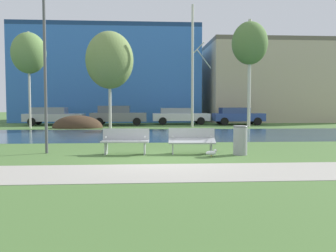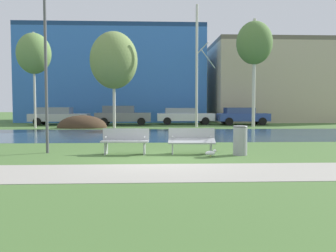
{
  "view_description": "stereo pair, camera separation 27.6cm",
  "coord_description": "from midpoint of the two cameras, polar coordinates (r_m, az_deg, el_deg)",
  "views": [
    {
      "loc": [
        -0.51,
        -11.02,
        1.7
      ],
      "look_at": [
        0.35,
        1.67,
        0.94
      ],
      "focal_mm": 38.7,
      "sensor_mm": 36.0,
      "label": 1
    },
    {
      "loc": [
        -0.24,
        -11.03,
        1.7
      ],
      "look_at": [
        0.35,
        1.67,
        0.94
      ],
      "focal_mm": 38.7,
      "sensor_mm": 36.0,
      "label": 2
    }
  ],
  "objects": [
    {
      "name": "parked_hatch_third_white",
      "position": [
        30.77,
        1.59,
        1.66
      ],
      "size": [
        4.8,
        2.02,
        1.4
      ],
      "color": "silver",
      "rests_on": "ground"
    },
    {
      "name": "birch_center_left",
      "position": [
        27.41,
        3.65,
        9.45
      ],
      "size": [
        1.48,
        2.26,
        9.08
      ],
      "color": "beige",
      "rests_on": "ground"
    },
    {
      "name": "building_blue_store",
      "position": [
        38.21,
        -9.34,
        7.77
      ],
      "size": [
        17.74,
        8.95,
        9.24
      ],
      "color": "#3870C6",
      "rests_on": "ground"
    },
    {
      "name": "parked_sedan_second_grey",
      "position": [
        29.87,
        -8.21,
        1.72
      ],
      "size": [
        4.5,
        1.95,
        1.59
      ],
      "color": "slate",
      "rests_on": "ground"
    },
    {
      "name": "trash_bin",
      "position": [
        12.4,
        10.69,
        -2.13
      ],
      "size": [
        0.49,
        0.49,
        0.98
      ],
      "color": "gray",
      "rests_on": "ground"
    },
    {
      "name": "seagull",
      "position": [
        11.84,
        6.19,
        -4.21
      ],
      "size": [
        0.4,
        0.15,
        0.25
      ],
      "color": "white",
      "rests_on": "ground"
    },
    {
      "name": "paved_path_strip",
      "position": [
        9.11,
        -1.46,
        -7.3
      ],
      "size": [
        60.0,
        2.45,
        0.01
      ],
      "primitive_type": "cube",
      "color": "#9E998E",
      "rests_on": "ground"
    },
    {
      "name": "bench_left",
      "position": [
        12.39,
        -7.35,
        -2.28
      ],
      "size": [
        1.64,
        0.69,
        0.87
      ],
      "color": "#9EA0A3",
      "rests_on": "ground"
    },
    {
      "name": "birch_far_left",
      "position": [
        27.68,
        -21.37,
        10.62
      ],
      "size": [
        2.4,
        2.4,
        6.79
      ],
      "color": "beige",
      "rests_on": "ground"
    },
    {
      "name": "river_band",
      "position": [
        20.38,
        -2.81,
        -1.35
      ],
      "size": [
        80.0,
        8.68,
        0.01
      ],
      "primitive_type": "cube",
      "color": "#284256",
      "rests_on": "ground"
    },
    {
      "name": "bench_right",
      "position": [
        12.46,
        3.14,
        -2.23
      ],
      "size": [
        1.64,
        0.69,
        0.87
      ],
      "color": "#9EA0A3",
      "rests_on": "ground"
    },
    {
      "name": "birch_left",
      "position": [
        26.23,
        -9.49,
        10.18
      ],
      "size": [
        3.36,
        3.36,
        6.83
      ],
      "color": "beige",
      "rests_on": "ground"
    },
    {
      "name": "streetlamp",
      "position": [
        13.45,
        -19.47,
        13.51
      ],
      "size": [
        0.32,
        0.32,
        6.29
      ],
      "color": "#4C4C51",
      "rests_on": "ground"
    },
    {
      "name": "soil_mound",
      "position": [
        27.02,
        -14.33,
        -0.28
      ],
      "size": [
        3.61,
        2.45,
        1.83
      ],
      "primitive_type": "ellipsoid",
      "color": "#423021",
      "rests_on": "ground"
    },
    {
      "name": "birch_center",
      "position": [
        28.48,
        12.47,
        12.54
      ],
      "size": [
        2.68,
        2.68,
        8.07
      ],
      "color": "beige",
      "rests_on": "ground"
    },
    {
      "name": "ground_plane",
      "position": [
        21.1,
        -2.85,
        -1.2
      ],
      "size": [
        120.0,
        120.0,
        0.0
      ],
      "primitive_type": "plane",
      "color": "#476B33"
    },
    {
      "name": "parked_van_nearest_silver",
      "position": [
        31.15,
        -17.87,
        1.56
      ],
      "size": [
        4.76,
        2.05,
        1.46
      ],
      "color": "#B2B5BC",
      "rests_on": "ground"
    },
    {
      "name": "building_beige_block",
      "position": [
        39.47,
        16.65,
        6.54
      ],
      "size": [
        14.89,
        9.68,
        7.88
      ],
      "color": "#BCAD8E",
      "rests_on": "ground"
    },
    {
      "name": "parked_wagon_fourth_blue",
      "position": [
        30.69,
        10.59,
        1.62
      ],
      "size": [
        4.14,
        2.06,
        1.43
      ],
      "color": "#2D4793",
      "rests_on": "ground"
    }
  ]
}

